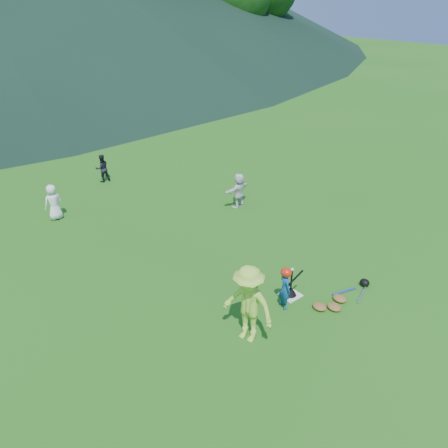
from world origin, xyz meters
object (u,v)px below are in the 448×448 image
batter_child (285,288)px  fielder_b (102,168)px  home_plate (290,295)px  fielder_a (53,202)px  equipment_pile (340,298)px  batting_tee (290,291)px  fielder_d (239,190)px  adult_coach (248,305)px

batter_child → fielder_b: bearing=19.0°
home_plate → fielder_b: 9.48m
fielder_a → equipment_pile: bearing=109.7°
home_plate → batting_tee: (0.00, 0.00, 0.12)m
home_plate → batter_child: (-0.43, -0.20, 0.50)m
batter_child → batting_tee: (0.43, 0.20, -0.38)m
home_plate → fielder_b: size_ratio=0.42×
fielder_b → equipment_pile: fielder_b is taller
batter_child → batting_tee: size_ratio=1.50×
fielder_d → adult_coach: bearing=41.9°
fielder_a → batting_tee: size_ratio=1.70×
fielder_a → home_plate: bearing=107.3°
equipment_pile → home_plate: bearing=130.3°
home_plate → equipment_pile: equipment_pile is taller
equipment_pile → batting_tee: bearing=130.3°
fielder_b → equipment_pile: (1.03, -10.35, -0.46)m
adult_coach → home_plate: bearing=87.7°
fielder_a → batting_tee: 8.03m
home_plate → batting_tee: 0.12m
batter_child → batting_tee: 0.60m
batter_child → fielder_d: size_ratio=0.86×
fielder_a → fielder_b: 3.24m
home_plate → batter_child: size_ratio=0.44×
adult_coach → fielder_d: (4.04, 4.95, -0.28)m
adult_coach → fielder_b: (1.49, 9.91, -0.34)m
fielder_a → equipment_pile: (3.60, -8.38, -0.51)m
fielder_d → equipment_pile: 5.63m
fielder_d → batting_tee: size_ratio=1.74×
fielder_d → batting_tee: (-2.27, -4.51, -0.46)m
home_plate → adult_coach: (-1.77, -0.44, 0.87)m
home_plate → adult_coach: bearing=-166.0°
fielder_d → batting_tee: fielder_d is taller
fielder_b → batting_tee: (0.28, -9.46, -0.40)m
home_plate → fielder_d: bearing=63.3°
fielder_d → equipment_pile: fielder_d is taller
fielder_b → batting_tee: bearing=96.2°
home_plate → batting_tee: size_ratio=0.66×
batting_tee → equipment_pile: (0.75, -0.88, -0.06)m
home_plate → equipment_pile: bearing=-49.7°
batter_child → fielder_a: 8.06m
home_plate → equipment_pile: (0.75, -0.88, 0.06)m
adult_coach → fielder_b: 10.02m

